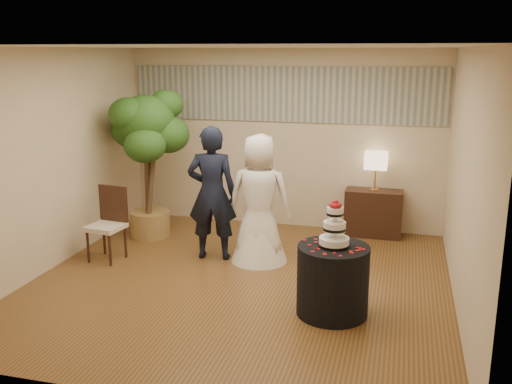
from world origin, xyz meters
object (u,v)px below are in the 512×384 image
(console, at_px, (373,213))
(side_chair, at_px, (106,225))
(table_lamp, at_px, (376,172))
(bride, at_px, (259,199))
(cake_table, at_px, (333,280))
(groom, at_px, (212,193))
(wedding_cake, at_px, (335,223))
(ficus_tree, at_px, (147,164))

(console, xyz_separation_m, side_chair, (-3.41, -1.98, 0.14))
(console, height_order, table_lamp, table_lamp)
(bride, xyz_separation_m, cake_table, (1.16, -1.36, -0.48))
(groom, xyz_separation_m, wedding_cake, (1.80, -1.31, 0.11))
(groom, bearing_deg, wedding_cake, 135.30)
(ficus_tree, bearing_deg, bride, -17.64)
(table_lamp, distance_m, ficus_tree, 3.41)
(wedding_cake, xyz_separation_m, table_lamp, (0.26, 2.83, -0.02))
(wedding_cake, relative_size, console, 0.60)
(console, height_order, side_chair, side_chair)
(bride, bearing_deg, side_chair, 11.47)
(side_chair, bearing_deg, bride, 21.54)
(cake_table, height_order, side_chair, side_chair)
(wedding_cake, height_order, side_chair, wedding_cake)
(cake_table, relative_size, console, 0.89)
(console, distance_m, side_chair, 3.94)
(ficus_tree, relative_size, side_chair, 2.28)
(console, bearing_deg, ficus_tree, -164.60)
(bride, height_order, wedding_cake, bride)
(bride, bearing_deg, ficus_tree, -20.38)
(bride, height_order, cake_table, bride)
(cake_table, distance_m, console, 2.85)
(wedding_cake, bearing_deg, table_lamp, 84.75)
(groom, xyz_separation_m, ficus_tree, (-1.23, 0.65, 0.22))
(table_lamp, bearing_deg, console, 0.00)
(table_lamp, distance_m, side_chair, 3.97)
(ficus_tree, xyz_separation_m, side_chair, (-0.12, -1.10, -0.63))
(groom, bearing_deg, ficus_tree, -36.19)
(cake_table, bearing_deg, console, 84.75)
(groom, height_order, table_lamp, groom)
(groom, height_order, bride, groom)
(bride, bearing_deg, cake_table, 127.57)
(ficus_tree, bearing_deg, side_chair, -96.20)
(groom, bearing_deg, table_lamp, -152.03)
(groom, bearing_deg, console, -152.03)
(groom, bearing_deg, side_chair, 10.00)
(bride, relative_size, cake_table, 2.26)
(console, height_order, ficus_tree, ficus_tree)
(table_lamp, bearing_deg, side_chair, -149.91)
(table_lamp, bearing_deg, cake_table, -95.25)
(bride, distance_m, ficus_tree, 1.98)
(console, relative_size, table_lamp, 1.47)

